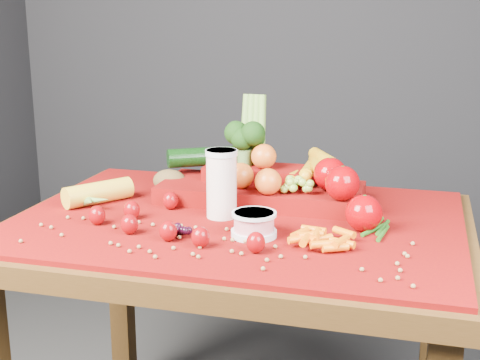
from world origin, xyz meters
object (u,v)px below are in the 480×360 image
(table, at_px, (238,259))
(produce_mound, at_px, (272,180))
(milk_glass, at_px, (222,181))
(yogurt_bowl, at_px, (254,223))

(table, bearing_deg, produce_mound, 72.29)
(milk_glass, distance_m, yogurt_bowl, 0.17)
(milk_glass, xyz_separation_m, produce_mound, (0.09, 0.16, -0.03))
(table, relative_size, produce_mound, 1.83)
(table, height_order, milk_glass, milk_glass)
(table, bearing_deg, yogurt_bowl, -59.65)
(milk_glass, height_order, yogurt_bowl, milk_glass)
(yogurt_bowl, bearing_deg, table, 120.35)
(produce_mound, bearing_deg, yogurt_bowl, -85.37)
(table, xyz_separation_m, produce_mound, (0.05, 0.15, 0.17))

